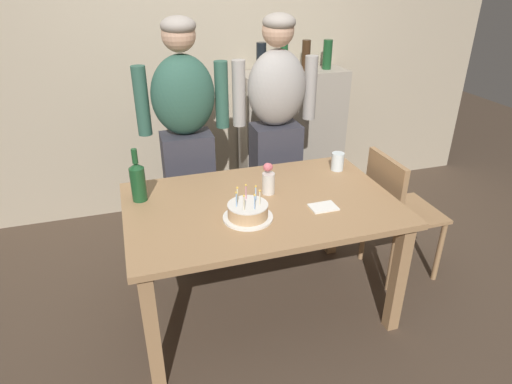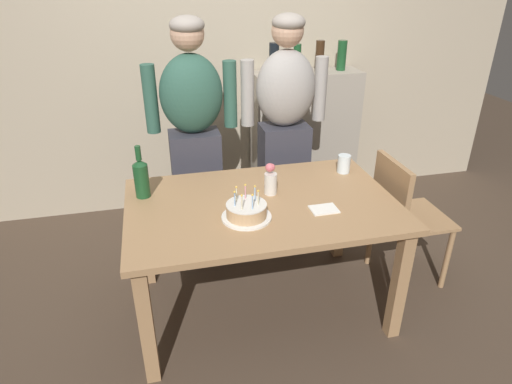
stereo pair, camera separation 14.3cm
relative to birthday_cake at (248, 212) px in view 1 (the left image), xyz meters
name	(u,v)px [view 1 (the left image)]	position (x,y,z in m)	size (l,w,h in m)	color
ground_plane	(260,304)	(0.12, 0.15, -0.78)	(10.00, 10.00, 0.00)	#47382B
back_wall	(202,53)	(0.12, 1.70, 0.52)	(5.20, 0.10, 2.60)	tan
dining_table	(261,217)	(0.12, 0.15, -0.14)	(1.50, 0.96, 0.74)	#A37A51
birthday_cake	(248,212)	(0.00, 0.00, 0.00)	(0.26, 0.26, 0.17)	white
water_glass_near	(338,161)	(0.73, 0.43, 0.02)	(0.08, 0.08, 0.11)	silver
wine_bottle	(138,181)	(-0.52, 0.38, 0.08)	(0.08, 0.08, 0.31)	#194723
napkin_stack	(323,207)	(0.43, -0.01, -0.04)	(0.15, 0.11, 0.01)	white
flower_vase	(268,180)	(0.19, 0.24, 0.05)	(0.07, 0.07, 0.19)	silver
person_man_bearded	(186,140)	(-0.17, 0.90, 0.09)	(0.61, 0.27, 1.66)	#33333D
person_woman_cardigan	(276,131)	(0.47, 0.90, 0.09)	(0.61, 0.27, 1.66)	#33333D
dining_chair	(395,207)	(1.07, 0.23, -0.26)	(0.42, 0.42, 0.87)	#A37A51
shelf_cabinet	(292,137)	(0.83, 1.48, -0.19)	(0.90, 0.30, 1.40)	#9E9384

